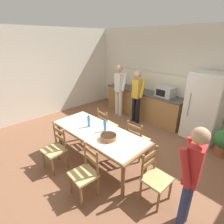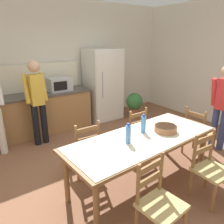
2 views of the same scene
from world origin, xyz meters
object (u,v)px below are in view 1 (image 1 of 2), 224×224
(chair_side_near_right, at_px, (85,173))
(chair_side_far_right, at_px, (137,140))
(chair_side_far_left, at_px, (106,125))
(chair_side_near_left, at_px, (55,149))
(microwave, at_px, (165,92))
(potted_plant, at_px, (224,141))
(dining_table, at_px, (98,134))
(bottle_near_centre, at_px, (89,121))
(serving_bowl, at_px, (108,137))
(person_by_table, at_px, (191,176))
(refrigerator, at_px, (204,107))
(person_at_counter, at_px, (137,94))
(chair_head_end, at_px, (155,177))
(person_at_sink, at_px, (119,88))
(bottle_off_centre, at_px, (105,126))

(chair_side_near_right, xyz_separation_m, chair_side_far_right, (-0.07, 1.46, 0.00))
(chair_side_far_left, bearing_deg, chair_side_near_left, 95.06)
(microwave, xyz_separation_m, potted_plant, (1.87, -0.45, -0.67))
(dining_table, height_order, chair_side_far_left, chair_side_far_left)
(chair_side_far_right, bearing_deg, microwave, -76.39)
(bottle_near_centre, distance_m, serving_bowl, 0.67)
(serving_bowl, relative_size, chair_side_far_left, 0.35)
(chair_side_far_right, relative_size, person_by_table, 0.57)
(chair_side_near_right, bearing_deg, chair_side_far_right, 95.58)
(person_by_table, bearing_deg, chair_side_far_left, -24.88)
(refrigerator, bearing_deg, chair_side_near_left, -114.50)
(potted_plant, bearing_deg, person_at_counter, -178.40)
(potted_plant, bearing_deg, chair_side_far_right, -131.93)
(microwave, distance_m, potted_plant, 2.03)
(chair_side_near_left, bearing_deg, chair_side_far_right, 53.40)
(serving_bowl, height_order, potted_plant, serving_bowl)
(serving_bowl, bearing_deg, chair_side_near_left, -140.45)
(chair_head_end, bearing_deg, person_at_sink, 53.90)
(chair_side_far_right, distance_m, person_at_sink, 2.52)
(serving_bowl, height_order, person_at_counter, person_at_counter)
(serving_bowl, bearing_deg, person_at_counter, 117.26)
(refrigerator, distance_m, chair_head_end, 2.65)
(serving_bowl, height_order, chair_side_near_right, chair_side_near_right)
(microwave, distance_m, chair_side_far_left, 2.12)
(refrigerator, height_order, chair_head_end, refrigerator)
(chair_side_near_right, relative_size, person_at_counter, 0.55)
(person_by_table, xyz_separation_m, potted_plant, (-0.16, 2.24, -0.52))
(chair_side_far_right, bearing_deg, person_at_counter, -51.31)
(refrigerator, bearing_deg, chair_side_far_left, -129.80)
(serving_bowl, bearing_deg, microwave, 99.71)
(chair_side_near_left, distance_m, person_at_sink, 3.18)
(bottle_near_centre, xyz_separation_m, serving_bowl, (0.67, -0.04, -0.07))
(serving_bowl, distance_m, chair_side_far_right, 0.89)
(serving_bowl, xyz_separation_m, chair_side_far_right, (0.07, 0.80, -0.38))
(microwave, bearing_deg, dining_table, -88.38)
(person_at_sink, bearing_deg, serving_bowl, -139.09)
(dining_table, relative_size, potted_plant, 3.38)
(dining_table, xyz_separation_m, person_at_sink, (-1.54, 2.18, 0.29))
(refrigerator, relative_size, chair_head_end, 1.97)
(chair_side_near_left, bearing_deg, bottle_near_centre, 70.73)
(person_at_sink, relative_size, person_at_counter, 1.05)
(person_at_counter, relative_size, person_by_table, 1.03)
(refrigerator, xyz_separation_m, bottle_off_centre, (-0.99, -2.55, -0.01))
(refrigerator, xyz_separation_m, chair_side_near_right, (-0.56, -3.37, -0.46))
(refrigerator, relative_size, person_at_sink, 1.03)
(chair_head_end, distance_m, person_by_table, 0.72)
(chair_side_near_left, height_order, chair_side_far_right, same)
(refrigerator, xyz_separation_m, bottle_near_centre, (-1.37, -2.67, -0.01))
(dining_table, xyz_separation_m, chair_side_near_right, (0.54, -0.71, -0.25))
(dining_table, xyz_separation_m, serving_bowl, (0.39, -0.05, 0.13))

